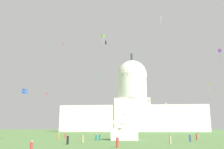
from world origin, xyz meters
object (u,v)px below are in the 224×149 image
at_px(person_red_lawn_far_left, 197,137).
at_px(kite_red_low, 47,94).
at_px(person_teal_back_right, 96,137).
at_px(kite_cyan_low, 78,107).
at_px(kite_pink_mid, 166,104).
at_px(kite_blue_low, 25,91).
at_px(kite_yellow_mid, 209,85).
at_px(person_red_front_right, 118,142).
at_px(kite_turquoise_mid, 100,75).
at_px(capitol_building, 133,107).
at_px(person_red_near_tree_east, 32,147).
at_px(person_teal_mid_left, 100,137).
at_px(person_red_mid_right, 65,136).
at_px(person_tan_lawn_far_right, 170,140).
at_px(kite_green_low, 124,115).
at_px(kite_white_high, 161,19).
at_px(kite_gold_low, 148,101).
at_px(kite_magenta_high, 63,45).
at_px(kite_violet_mid, 220,52).
at_px(person_grey_back_left, 198,136).
at_px(person_orange_near_tent, 58,136).
at_px(person_tan_mid_center, 83,139).
at_px(person_black_back_center, 68,140).
at_px(event_tent, 125,128).
at_px(kite_black_mid, 106,43).
at_px(person_denim_edge_east, 190,138).
at_px(kite_lime_high, 103,36).

distance_m(person_red_lawn_far_left, kite_red_low, 46.56).
distance_m(person_teal_back_right, kite_cyan_low, 98.29).
distance_m(kite_pink_mid, kite_blue_low, 126.38).
bearing_deg(kite_yellow_mid, person_red_front_right, 2.76).
height_order(person_red_front_right, kite_turquoise_mid, kite_turquoise_mid).
height_order(capitol_building, person_red_near_tree_east, capitol_building).
height_order(person_teal_mid_left, kite_blue_low, kite_blue_low).
height_order(person_red_lawn_far_left, kite_pink_mid, kite_pink_mid).
bearing_deg(person_red_mid_right, kite_red_low, 38.08).
relative_size(person_tan_lawn_far_right, kite_blue_low, 1.24).
bearing_deg(kite_yellow_mid, kite_blue_low, -16.27).
bearing_deg(person_teal_back_right, person_tan_lawn_far_right, -167.20).
relative_size(person_red_near_tree_east, kite_green_low, 0.51).
bearing_deg(kite_white_high, kite_cyan_low, 49.33).
bearing_deg(kite_gold_low, person_red_near_tree_east, 10.42).
relative_size(person_red_lawn_far_left, kite_cyan_low, 0.43).
distance_m(capitol_building, kite_magenta_high, 89.21).
distance_m(person_red_front_right, person_red_near_tree_east, 14.03).
bearing_deg(kite_violet_mid, person_tan_lawn_far_right, 122.30).
bearing_deg(person_red_front_right, kite_turquoise_mid, -32.99).
height_order(person_teal_back_right, kite_gold_low, kite_gold_low).
bearing_deg(person_grey_back_left, person_red_near_tree_east, -173.25).
bearing_deg(kite_pink_mid, kite_magenta_high, 84.83).
height_order(person_orange_near_tent, kite_violet_mid, kite_violet_mid).
distance_m(person_tan_mid_center, kite_yellow_mid, 87.61).
bearing_deg(person_tan_lawn_far_right, kite_pink_mid, 168.39).
relative_size(person_teal_back_right, person_black_back_center, 0.85).
distance_m(person_red_lawn_far_left, kite_green_low, 109.21).
height_order(person_tan_mid_center, person_orange_near_tent, person_orange_near_tent).
height_order(capitol_building, event_tent, capitol_building).
height_order(kite_gold_low, kite_black_mid, kite_black_mid).
relative_size(kite_cyan_low, kite_gold_low, 3.67).
relative_size(event_tent, kite_black_mid, 5.22).
relative_size(person_red_lawn_far_left, kite_green_low, 0.53).
bearing_deg(kite_red_low, capitol_building, 32.39).
relative_size(event_tent, person_red_near_tree_east, 4.57).
bearing_deg(person_black_back_center, person_red_near_tree_east, 154.51).
distance_m(person_teal_back_right, person_orange_near_tent, 11.93).
height_order(person_red_front_right, kite_magenta_high, kite_magenta_high).
bearing_deg(person_tan_lawn_far_right, kite_cyan_low, -162.44).
distance_m(kite_turquoise_mid, kite_red_low, 55.71).
distance_m(person_denim_edge_east, kite_cyan_low, 112.65).
bearing_deg(kite_lime_high, kite_black_mid, 56.80).
bearing_deg(person_black_back_center, person_red_front_right, -147.80).
bearing_deg(capitol_building, person_teal_back_right, -92.91).
relative_size(person_red_mid_right, kite_blue_low, 1.24).
height_order(event_tent, person_denim_edge_east, event_tent).
bearing_deg(person_orange_near_tent, kite_violet_mid, 115.96).
bearing_deg(capitol_building, kite_red_low, -101.81).
bearing_deg(person_grey_back_left, event_tent, 159.51).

